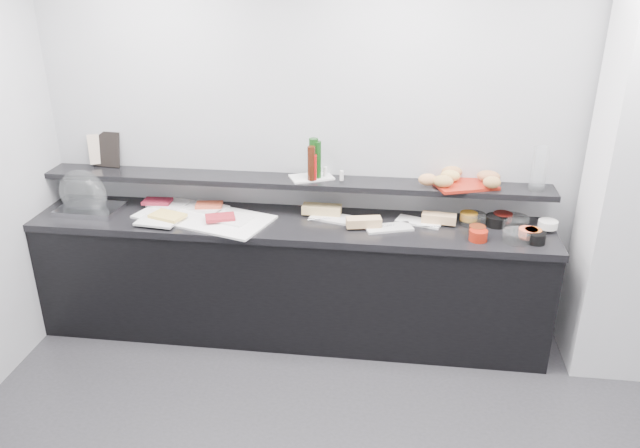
# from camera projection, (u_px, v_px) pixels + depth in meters

# --- Properties ---
(back_wall) EXTENTS (5.00, 0.02, 2.70)m
(back_wall) POSITION_uv_depth(u_px,v_px,m) (394.00, 150.00, 4.34)
(back_wall) COLOR #A8ABAF
(back_wall) RESTS_ON ground
(column) EXTENTS (0.50, 0.50, 2.70)m
(column) POSITION_uv_depth(u_px,v_px,m) (637.00, 176.00, 3.85)
(column) COLOR white
(column) RESTS_ON ground
(buffet_cabinet) EXTENTS (3.60, 0.60, 0.85)m
(buffet_cabinet) POSITION_uv_depth(u_px,v_px,m) (290.00, 281.00, 4.53)
(buffet_cabinet) COLOR black
(buffet_cabinet) RESTS_ON ground
(counter_top) EXTENTS (3.62, 0.62, 0.05)m
(counter_top) POSITION_uv_depth(u_px,v_px,m) (289.00, 224.00, 4.34)
(counter_top) COLOR black
(counter_top) RESTS_ON buffet_cabinet
(wall_shelf) EXTENTS (3.60, 0.25, 0.04)m
(wall_shelf) POSITION_uv_depth(u_px,v_px,m) (293.00, 181.00, 4.40)
(wall_shelf) COLOR black
(wall_shelf) RESTS_ON back_wall
(cloche_base) EXTENTS (0.45, 0.31, 0.04)m
(cloche_base) POSITION_uv_depth(u_px,v_px,m) (90.00, 209.00, 4.48)
(cloche_base) COLOR #BBBDC2
(cloche_base) RESTS_ON counter_top
(cloche_dome) EXTENTS (0.44, 0.36, 0.34)m
(cloche_dome) POSITION_uv_depth(u_px,v_px,m) (83.00, 193.00, 4.49)
(cloche_dome) COLOR silver
(cloche_dome) RESTS_ON cloche_base
(linen_runner) EXTENTS (1.03, 0.71, 0.01)m
(linen_runner) POSITION_uv_depth(u_px,v_px,m) (204.00, 217.00, 4.38)
(linen_runner) COLOR white
(linen_runner) RESTS_ON counter_top
(platter_meat_a) EXTENTS (0.31, 0.25, 0.01)m
(platter_meat_a) POSITION_uv_depth(u_px,v_px,m) (168.00, 204.00, 4.57)
(platter_meat_a) COLOR white
(platter_meat_a) RESTS_ON linen_runner
(food_meat_a) EXTENTS (0.21, 0.14, 0.02)m
(food_meat_a) POSITION_uv_depth(u_px,v_px,m) (157.00, 201.00, 4.56)
(food_meat_a) COLOR maroon
(food_meat_a) RESTS_ON platter_meat_a
(platter_salmon) EXTENTS (0.33, 0.28, 0.01)m
(platter_salmon) POSITION_uv_depth(u_px,v_px,m) (206.00, 207.00, 4.51)
(platter_salmon) COLOR white
(platter_salmon) RESTS_ON linen_runner
(food_salmon) EXTENTS (0.21, 0.15, 0.02)m
(food_salmon) POSITION_uv_depth(u_px,v_px,m) (209.00, 205.00, 4.50)
(food_salmon) COLOR #CF472A
(food_salmon) RESTS_ON platter_salmon
(platter_cheese) EXTENTS (0.29, 0.21, 0.01)m
(platter_cheese) POSITION_uv_depth(u_px,v_px,m) (158.00, 221.00, 4.27)
(platter_cheese) COLOR white
(platter_cheese) RESTS_ON linen_runner
(food_cheese) EXTENTS (0.27, 0.22, 0.02)m
(food_cheese) POSITION_uv_depth(u_px,v_px,m) (168.00, 216.00, 4.32)
(food_cheese) COLOR #F9D161
(food_cheese) RESTS_ON platter_cheese
(platter_meat_b) EXTENTS (0.33, 0.27, 0.01)m
(platter_meat_b) POSITION_uv_depth(u_px,v_px,m) (230.00, 219.00, 4.32)
(platter_meat_b) COLOR white
(platter_meat_b) RESTS_ON linen_runner
(food_meat_b) EXTENTS (0.23, 0.19, 0.02)m
(food_meat_b) POSITION_uv_depth(u_px,v_px,m) (220.00, 217.00, 4.29)
(food_meat_b) COLOR maroon
(food_meat_b) RESTS_ON platter_meat_b
(sandwich_plate_left) EXTENTS (0.39, 0.25, 0.01)m
(sandwich_plate_left) POSITION_uv_depth(u_px,v_px,m) (337.00, 219.00, 4.36)
(sandwich_plate_left) COLOR silver
(sandwich_plate_left) RESTS_ON counter_top
(sandwich_food_left) EXTENTS (0.28, 0.11, 0.06)m
(sandwich_food_left) POSITION_uv_depth(u_px,v_px,m) (322.00, 209.00, 4.41)
(sandwich_food_left) COLOR #DBB872
(sandwich_food_left) RESTS_ON sandwich_plate_left
(tongs_left) EXTENTS (0.15, 0.06, 0.01)m
(tongs_left) POSITION_uv_depth(u_px,v_px,m) (319.00, 219.00, 4.32)
(tongs_left) COLOR silver
(tongs_left) RESTS_ON sandwich_plate_left
(sandwich_plate_mid) EXTENTS (0.34, 0.23, 0.01)m
(sandwich_plate_mid) POSITION_uv_depth(u_px,v_px,m) (389.00, 228.00, 4.21)
(sandwich_plate_mid) COLOR silver
(sandwich_plate_mid) RESTS_ON counter_top
(sandwich_food_mid) EXTENTS (0.25, 0.14, 0.06)m
(sandwich_food_mid) POSITION_uv_depth(u_px,v_px,m) (364.00, 222.00, 4.21)
(sandwich_food_mid) COLOR tan
(sandwich_food_mid) RESTS_ON sandwich_plate_mid
(tongs_mid) EXTENTS (0.15, 0.07, 0.01)m
(tongs_mid) POSITION_uv_depth(u_px,v_px,m) (383.00, 226.00, 4.21)
(tongs_mid) COLOR silver
(tongs_mid) RESTS_ON sandwich_plate_mid
(sandwich_plate_right) EXTENTS (0.33, 0.22, 0.01)m
(sandwich_plate_right) POSITION_uv_depth(u_px,v_px,m) (419.00, 222.00, 4.30)
(sandwich_plate_right) COLOR white
(sandwich_plate_right) RESTS_ON counter_top
(sandwich_food_right) EXTENTS (0.24, 0.12, 0.06)m
(sandwich_food_right) POSITION_uv_depth(u_px,v_px,m) (439.00, 218.00, 4.27)
(sandwich_food_right) COLOR tan
(sandwich_food_right) RESTS_ON sandwich_plate_right
(tongs_right) EXTENTS (0.16, 0.01, 0.01)m
(tongs_right) POSITION_uv_depth(u_px,v_px,m) (429.00, 226.00, 4.21)
(tongs_right) COLOR silver
(tongs_right) RESTS_ON sandwich_plate_right
(bowl_glass_fruit) EXTENTS (0.21, 0.21, 0.07)m
(bowl_glass_fruit) POSITION_uv_depth(u_px,v_px,m) (473.00, 219.00, 4.28)
(bowl_glass_fruit) COLOR silver
(bowl_glass_fruit) RESTS_ON counter_top
(fill_glass_fruit) EXTENTS (0.14, 0.14, 0.05)m
(fill_glass_fruit) POSITION_uv_depth(u_px,v_px,m) (469.00, 216.00, 4.30)
(fill_glass_fruit) COLOR orange
(fill_glass_fruit) RESTS_ON bowl_glass_fruit
(bowl_black_jam) EXTENTS (0.18, 0.18, 0.07)m
(bowl_black_jam) POSITION_uv_depth(u_px,v_px,m) (496.00, 221.00, 4.25)
(bowl_black_jam) COLOR black
(bowl_black_jam) RESTS_ON counter_top
(fill_black_jam) EXTENTS (0.17, 0.17, 0.05)m
(fill_black_jam) POSITION_uv_depth(u_px,v_px,m) (503.00, 217.00, 4.29)
(fill_black_jam) COLOR #58110C
(fill_black_jam) RESTS_ON bowl_black_jam
(bowl_glass_cream) EXTENTS (0.21, 0.21, 0.07)m
(bowl_glass_cream) POSITION_uv_depth(u_px,v_px,m) (513.00, 222.00, 4.23)
(bowl_glass_cream) COLOR white
(bowl_glass_cream) RESTS_ON counter_top
(fill_glass_cream) EXTENTS (0.16, 0.16, 0.05)m
(fill_glass_cream) POSITION_uv_depth(u_px,v_px,m) (548.00, 224.00, 4.17)
(fill_glass_cream) COLOR white
(fill_glass_cream) RESTS_ON bowl_glass_cream
(bowl_red_jam) EXTENTS (0.15, 0.15, 0.07)m
(bowl_red_jam) POSITION_uv_depth(u_px,v_px,m) (478.00, 235.00, 4.03)
(bowl_red_jam) COLOR #9B1E0E
(bowl_red_jam) RESTS_ON counter_top
(fill_red_jam) EXTENTS (0.13, 0.13, 0.05)m
(fill_red_jam) POSITION_uv_depth(u_px,v_px,m) (477.00, 230.00, 4.09)
(fill_red_jam) COLOR #531D0B
(fill_red_jam) RESTS_ON bowl_red_jam
(bowl_glass_salmon) EXTENTS (0.23, 0.23, 0.07)m
(bowl_glass_salmon) POSITION_uv_depth(u_px,v_px,m) (517.00, 236.00, 4.02)
(bowl_glass_salmon) COLOR white
(bowl_glass_salmon) RESTS_ON counter_top
(fill_glass_salmon) EXTENTS (0.13, 0.13, 0.05)m
(fill_glass_salmon) POSITION_uv_depth(u_px,v_px,m) (528.00, 233.00, 4.04)
(fill_glass_salmon) COLOR #F8613C
(fill_glass_salmon) RESTS_ON bowl_glass_salmon
(bowl_black_fruit) EXTENTS (0.13, 0.13, 0.07)m
(bowl_black_fruit) POSITION_uv_depth(u_px,v_px,m) (536.00, 238.00, 4.00)
(bowl_black_fruit) COLOR black
(bowl_black_fruit) RESTS_ON counter_top
(fill_black_fruit) EXTENTS (0.13, 0.13, 0.05)m
(fill_black_fruit) POSITION_uv_depth(u_px,v_px,m) (533.00, 233.00, 4.04)
(fill_black_fruit) COLOR orange
(fill_black_fruit) RESTS_ON bowl_black_fruit
(framed_print) EXTENTS (0.22, 0.10, 0.26)m
(framed_print) POSITION_uv_depth(u_px,v_px,m) (106.00, 149.00, 4.60)
(framed_print) COLOR black
(framed_print) RESTS_ON wall_shelf
(print_art) EXTENTS (0.18, 0.12, 0.22)m
(print_art) POSITION_uv_depth(u_px,v_px,m) (101.00, 149.00, 4.61)
(print_art) COLOR #C8A990
(print_art) RESTS_ON framed_print
(condiment_tray) EXTENTS (0.34, 0.29, 0.01)m
(condiment_tray) POSITION_uv_depth(u_px,v_px,m) (311.00, 177.00, 4.40)
(condiment_tray) COLOR white
(condiment_tray) RESTS_ON wall_shelf
(bottle_green_a) EXTENTS (0.08, 0.08, 0.26)m
(bottle_green_a) POSITION_uv_depth(u_px,v_px,m) (317.00, 160.00, 4.33)
(bottle_green_a) COLOR #0F380F
(bottle_green_a) RESTS_ON condiment_tray
(bottle_brown) EXTENTS (0.07, 0.07, 0.24)m
(bottle_brown) POSITION_uv_depth(u_px,v_px,m) (311.00, 163.00, 4.29)
(bottle_brown) COLOR #39160A
(bottle_brown) RESTS_ON condiment_tray
(bottle_green_b) EXTENTS (0.08, 0.08, 0.28)m
(bottle_green_b) POSITION_uv_depth(u_px,v_px,m) (314.00, 158.00, 4.33)
(bottle_green_b) COLOR #103A10
(bottle_green_b) RESTS_ON condiment_tray
(bottle_hot) EXTENTS (0.05, 0.05, 0.18)m
(bottle_hot) POSITION_uv_depth(u_px,v_px,m) (314.00, 167.00, 4.30)
(bottle_hot) COLOR #AB0C0C
(bottle_hot) RESTS_ON condiment_tray
(shaker_salt) EXTENTS (0.03, 0.03, 0.07)m
(shaker_salt) POSITION_uv_depth(u_px,v_px,m) (342.00, 176.00, 4.31)
(shaker_salt) COLOR silver
(shaker_salt) RESTS_ON condiment_tray
(shaker_pepper) EXTENTS (0.03, 0.03, 0.07)m
(shaker_pepper) POSITION_uv_depth(u_px,v_px,m) (325.00, 172.00, 4.39)
(shaker_pepper) COLOR white
(shaker_pepper) RESTS_ON condiment_tray
(bread_tray) EXTENTS (0.48, 0.41, 0.02)m
(bread_tray) POSITION_uv_depth(u_px,v_px,m) (464.00, 184.00, 4.26)
(bread_tray) COLOR maroon
(bread_tray) RESTS_ON wall_shelf
(bread_roll_n) EXTENTS (0.15, 0.10, 0.08)m
(bread_roll_n) POSITION_uv_depth(u_px,v_px,m) (452.00, 172.00, 4.35)
(bread_roll_n) COLOR #B57B45
(bread_roll_n) RESTS_ON bread_tray
(bread_roll_ne) EXTENTS (0.18, 0.13, 0.08)m
(bread_roll_ne) POSITION_uv_depth(u_px,v_px,m) (489.00, 176.00, 4.26)
(bread_roll_ne) COLOR #AD6E42
(bread_roll_ne) RESTS_ON bread_tray
(bread_roll_sw) EXTENTS (0.14, 0.10, 0.08)m
(bread_roll_sw) POSITION_uv_depth(u_px,v_px,m) (428.00, 180.00, 4.20)
(bread_roll_sw) COLOR #CE874E
(bread_roll_sw) RESTS_ON bread_tray
(bread_roll_s) EXTENTS (0.15, 0.10, 0.08)m
(bread_roll_s) POSITION_uv_depth(u_px,v_px,m) (443.00, 181.00, 4.17)
(bread_roll_s) COLOR #B18543
(bread_roll_s) RESTS_ON bread_tray
(bread_roll_se) EXTENTS (0.12, 0.08, 0.08)m
(bread_roll_se) POSITION_uv_depth(u_px,v_px,m) (492.00, 182.00, 4.15)
(bread_roll_se) COLOR #B18043
(bread_roll_se) RESTS_ON bread_tray
(bread_roll_mide) EXTENTS (0.15, 0.11, 0.08)m
(bread_roll_mide) POSITION_uv_depth(u_px,v_px,m) (450.00, 176.00, 4.27)
(bread_roll_mide) COLOR tan
(bread_roll_mide) RESTS_ON bread_tray
(carafe) EXTENTS (0.12, 0.12, 0.30)m
(carafe) POSITION_uv_depth(u_px,v_px,m) (539.00, 169.00, 4.12)
(carafe) COLOR white
(carafe) RESTS_ON wall_shelf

